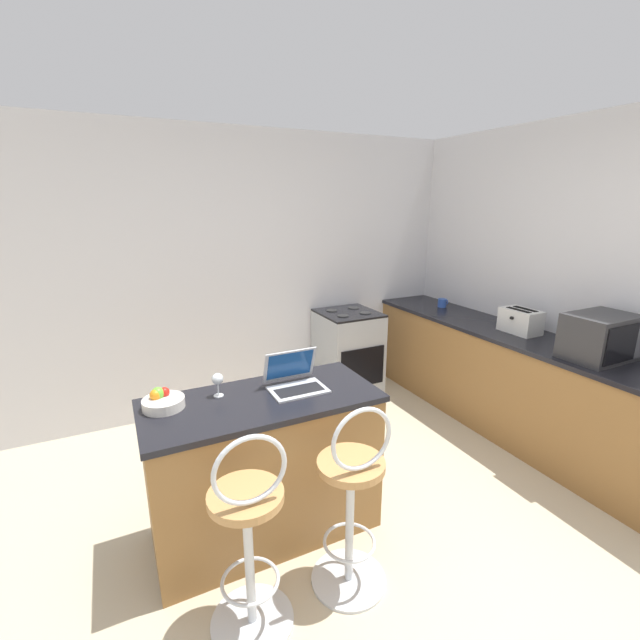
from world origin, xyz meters
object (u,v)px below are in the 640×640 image
object	(u,v)px
bar_stool_far	(352,502)
laptop	(294,378)
wine_glass_short	(218,380)
mug_blue	(442,303)
bar_stool_near	(249,537)
toaster	(520,321)
stove_range	(348,354)
fruit_bowl	(163,401)
microwave	(600,337)

from	to	relation	value
bar_stool_far	laptop	distance (m)	0.76
wine_glass_short	mug_blue	bearing A→B (deg)	22.64
bar_stool_near	toaster	bearing A→B (deg)	16.85
bar_stool_near	laptop	size ratio (longest dim) A/B	3.27
toaster	stove_range	xyz separation A→B (m)	(-0.95, 1.23, -0.55)
wine_glass_short	laptop	bearing A→B (deg)	-10.35
stove_range	fruit_bowl	world-z (taller)	fruit_bowl
bar_stool_far	fruit_bowl	distance (m)	1.12
laptop	stove_range	size ratio (longest dim) A/B	0.36
fruit_bowl	mug_blue	size ratio (longest dim) A/B	2.10
toaster	mug_blue	size ratio (longest dim) A/B	2.96
laptop	bar_stool_far	bearing A→B (deg)	-85.77
microwave	laptop	bearing A→B (deg)	166.74
bar_stool_near	toaster	size ratio (longest dim) A/B	3.42
stove_range	fruit_bowl	bearing A→B (deg)	-145.09
bar_stool_far	wine_glass_short	distance (m)	0.97
wine_glass_short	toaster	bearing A→B (deg)	2.24
stove_range	mug_blue	bearing A→B (deg)	-13.86
laptop	wine_glass_short	world-z (taller)	laptop
bar_stool_far	mug_blue	xyz separation A→B (m)	(2.13, 1.78, 0.43)
bar_stool_near	microwave	xyz separation A→B (m)	(2.59, 0.12, 0.54)
bar_stool_far	toaster	bearing A→B (deg)	20.82
microwave	toaster	size ratio (longest dim) A/B	1.52
laptop	fruit_bowl	world-z (taller)	laptop
toaster	wine_glass_short	world-z (taller)	toaster
toaster	mug_blue	xyz separation A→B (m)	(0.03, 0.99, -0.06)
fruit_bowl	stove_range	bearing A→B (deg)	34.91
microwave	bar_stool_far	bearing A→B (deg)	-176.67
toaster	wine_glass_short	distance (m)	2.58
bar_stool_near	bar_stool_far	xyz separation A→B (m)	(0.53, 0.00, 0.00)
toaster	microwave	bearing A→B (deg)	-92.91
laptop	mug_blue	distance (m)	2.47
bar_stool_near	mug_blue	xyz separation A→B (m)	(2.66, 1.78, 0.43)
bar_stool_near	fruit_bowl	world-z (taller)	bar_stool_near
fruit_bowl	bar_stool_far	bearing A→B (deg)	-41.22
laptop	stove_range	bearing A→B (deg)	50.04
bar_stool_near	mug_blue	size ratio (longest dim) A/B	10.14
bar_stool_far	microwave	bearing A→B (deg)	3.33
toaster	laptop	bearing A→B (deg)	-175.18
bar_stool_near	fruit_bowl	size ratio (longest dim) A/B	4.83
toaster	mug_blue	bearing A→B (deg)	87.98
toaster	fruit_bowl	bearing A→B (deg)	-177.83
bar_stool_near	stove_range	world-z (taller)	bar_stool_near
microwave	fruit_bowl	xyz separation A→B (m)	(-2.84, 0.57, -0.12)
stove_range	laptop	bearing A→B (deg)	-129.96
bar_stool_far	stove_range	world-z (taller)	bar_stool_far
bar_stool_near	stove_range	distance (m)	2.63
microwave	mug_blue	xyz separation A→B (m)	(0.07, 1.66, -0.12)
bar_stool_near	stove_range	bearing A→B (deg)	50.49
toaster	wine_glass_short	bearing A→B (deg)	-177.76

